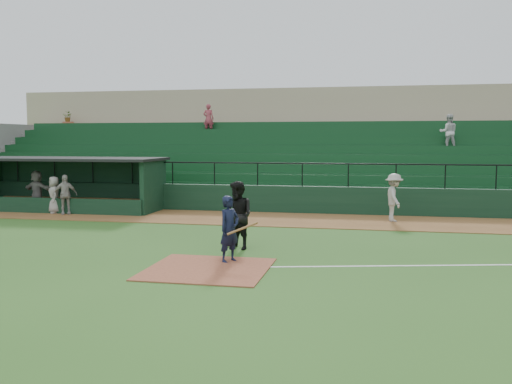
# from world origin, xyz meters

# --- Properties ---
(ground) EXTENTS (90.00, 90.00, 0.00)m
(ground) POSITION_xyz_m (0.00, 0.00, 0.00)
(ground) COLOR #26501A
(ground) RESTS_ON ground
(warning_track) EXTENTS (40.00, 4.00, 0.03)m
(warning_track) POSITION_xyz_m (0.00, 8.00, 0.01)
(warning_track) COLOR brown
(warning_track) RESTS_ON ground
(home_plate_dirt) EXTENTS (3.00, 3.00, 0.03)m
(home_plate_dirt) POSITION_xyz_m (0.00, -1.00, 0.01)
(home_plate_dirt) COLOR brown
(home_plate_dirt) RESTS_ON ground
(stadium_structure) EXTENTS (38.00, 13.08, 6.40)m
(stadium_structure) POSITION_xyz_m (-0.00, 16.46, 2.30)
(stadium_structure) COLOR black
(stadium_structure) RESTS_ON ground
(dugout) EXTENTS (8.90, 3.20, 2.42)m
(dugout) POSITION_xyz_m (-9.75, 9.56, 1.33)
(dugout) COLOR black
(dugout) RESTS_ON ground
(batter_at_plate) EXTENTS (1.14, 0.77, 1.77)m
(batter_at_plate) POSITION_xyz_m (0.33, -0.08, 0.89)
(batter_at_plate) COLOR black
(batter_at_plate) RESTS_ON ground
(umpire) EXTENTS (1.24, 1.19, 2.02)m
(umpire) POSITION_xyz_m (0.13, 1.73, 1.01)
(umpire) COLOR black
(umpire) RESTS_ON ground
(runner) EXTENTS (0.93, 1.34, 1.89)m
(runner) POSITION_xyz_m (4.86, 8.27, 0.98)
(runner) COLOR #A4A09A
(runner) RESTS_ON warning_track
(dugout_player_a) EXTENTS (1.07, 0.87, 1.71)m
(dugout_player_a) POSITION_xyz_m (-8.94, 7.58, 0.88)
(dugout_player_a) COLOR #A39D98
(dugout_player_a) RESTS_ON warning_track
(dugout_player_b) EXTENTS (0.90, 0.93, 1.61)m
(dugout_player_b) POSITION_xyz_m (-9.59, 7.82, 0.83)
(dugout_player_b) COLOR #9A9590
(dugout_player_b) RESTS_ON warning_track
(dugout_player_c) EXTENTS (1.75, 0.87, 1.80)m
(dugout_player_c) POSITION_xyz_m (-11.07, 8.82, 0.93)
(dugout_player_c) COLOR gray
(dugout_player_c) RESTS_ON warning_track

